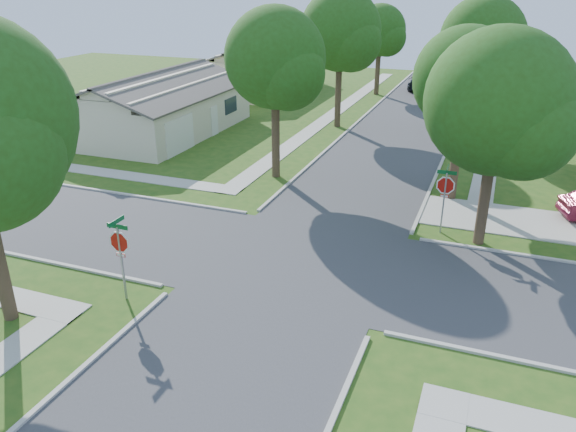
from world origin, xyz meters
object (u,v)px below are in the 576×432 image
at_px(tree_w_far, 380,33).
at_px(car_curb_west, 421,82).
at_px(stop_sign_ne, 445,188).
at_px(house_nw_far, 257,74).
at_px(tree_e_far, 491,31).
at_px(stop_sign_sw, 120,246).
at_px(car_curb_east, 438,95).
at_px(tree_e_mid, 483,43).
at_px(tree_e_near, 466,84).
at_px(tree_w_near, 276,63).
at_px(tree_w_mid, 341,34).
at_px(tree_ne_corner, 499,109).
at_px(house_nw_near, 159,111).

bearing_deg(tree_w_far, car_curb_west, 48.79).
bearing_deg(stop_sign_ne, house_nw_far, 127.16).
xyz_separation_m(tree_e_far, car_curb_west, (-5.95, 3.94, -5.23)).
bearing_deg(house_nw_far, stop_sign_sw, -72.90).
bearing_deg(car_curb_east, house_nw_far, -178.96).
xyz_separation_m(stop_sign_sw, tree_e_mid, (9.46, 25.71, 4.22)).
xyz_separation_m(tree_e_near, tree_e_far, (0.00, 25.00, 0.34)).
relative_size(tree_e_mid, car_curb_east, 2.20).
height_order(tree_e_mid, house_nw_far, tree_e_mid).
height_order(tree_e_mid, tree_w_near, tree_e_mid).
distance_m(tree_w_mid, house_nw_far, 16.56).
bearing_deg(house_nw_far, tree_w_far, 10.05).
height_order(stop_sign_sw, tree_w_far, tree_w_far).
distance_m(tree_e_mid, tree_w_near, 15.25).
bearing_deg(tree_w_far, house_nw_far, -169.95).
bearing_deg(house_nw_far, tree_e_mid, -27.91).
relative_size(stop_sign_sw, house_nw_far, 0.22).
relative_size(tree_e_near, tree_w_far, 1.03).
xyz_separation_m(tree_w_near, car_curb_west, (3.44, 28.94, -5.37)).
xyz_separation_m(tree_e_far, tree_ne_corner, (1.61, -29.80, -0.39)).
height_order(tree_w_near, tree_w_mid, tree_w_mid).
bearing_deg(tree_e_far, tree_w_near, -110.60).
relative_size(tree_e_near, tree_w_near, 0.92).
bearing_deg(car_curb_west, house_nw_near, 55.51).
height_order(tree_w_far, tree_ne_corner, tree_ne_corner).
xyz_separation_m(stop_sign_ne, house_nw_near, (-20.69, 10.30, -0.51)).
distance_m(tree_w_near, tree_ne_corner, 12.02).
xyz_separation_m(tree_e_mid, house_nw_near, (-20.75, -6.01, -4.74)).
bearing_deg(house_nw_near, stop_sign_ne, -26.46).
bearing_deg(tree_e_mid, tree_ne_corner, -84.55).
bearing_deg(tree_e_far, house_nw_far, -174.47).
bearing_deg(tree_w_far, tree_w_mid, -89.95).
xyz_separation_m(tree_e_near, car_curb_east, (-3.55, 22.94, -4.93)).
distance_m(house_nw_near, house_nw_far, 17.00).
bearing_deg(tree_e_mid, house_nw_near, -163.85).
bearing_deg(stop_sign_ne, tree_w_mid, 119.80).
bearing_deg(house_nw_far, tree_w_near, -63.73).
relative_size(tree_ne_corner, house_nw_near, 0.64).
xyz_separation_m(tree_e_mid, tree_w_far, (-9.41, 13.00, -0.75)).
bearing_deg(tree_w_mid, tree_e_near, -51.95).
bearing_deg(tree_e_far, tree_w_far, -180.00).
height_order(stop_sign_ne, car_curb_west, stop_sign_ne).
bearing_deg(tree_ne_corner, tree_e_near, 108.53).
xyz_separation_m(tree_e_far, tree_w_near, (-9.40, -25.00, 0.14)).
relative_size(house_nw_near, car_curb_east, 3.24).
distance_m(house_nw_near, car_curb_west, 27.31).
bearing_deg(stop_sign_sw, tree_w_far, 89.93).
relative_size(tree_e_near, house_nw_far, 0.61).
height_order(tree_e_near, house_nw_far, tree_e_near).
bearing_deg(stop_sign_sw, house_nw_near, 119.83).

